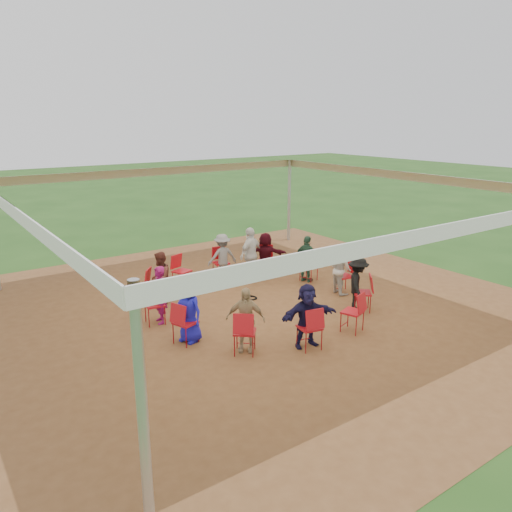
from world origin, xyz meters
TOP-DOWN VIEW (x-y plane):
  - ground at (0.00, 0.00)m, footprint 80.00×80.00m
  - dirt_patch at (0.00, 0.00)m, footprint 13.00×13.00m
  - tent at (0.00, 0.00)m, footprint 10.33×10.33m
  - chair_0 at (2.39, 0.83)m, footprint 0.55×0.54m
  - chair_1 at (1.65, 1.91)m, footprint 0.61×0.61m
  - chair_2 at (0.48, 2.48)m, footprint 0.50×0.51m
  - chair_3 at (-0.83, 2.39)m, footprint 0.54×0.55m
  - chair_4 at (-1.91, 1.65)m, footprint 0.61×0.61m
  - chair_5 at (-2.48, 0.48)m, footprint 0.51×0.50m
  - chair_6 at (-2.39, -0.83)m, footprint 0.55×0.54m
  - chair_7 at (-1.65, -1.91)m, footprint 0.61×0.61m
  - chair_8 at (-0.48, -2.48)m, footprint 0.50×0.51m
  - chair_9 at (0.83, -2.39)m, footprint 0.54×0.55m
  - chair_10 at (1.91, -1.65)m, footprint 0.61×0.61m
  - chair_11 at (2.48, -0.48)m, footprint 0.51×0.50m
  - person_seated_0 at (2.28, 0.79)m, footprint 0.63×0.86m
  - person_seated_1 at (1.58, 1.82)m, footprint 1.23×1.15m
  - person_seated_2 at (0.45, 2.37)m, footprint 0.92×0.58m
  - person_seated_3 at (-1.82, 1.58)m, footprint 0.70×0.73m
  - person_seated_4 at (-2.37, 0.45)m, footprint 0.40×0.53m
  - person_seated_5 at (-2.28, -0.79)m, footprint 0.55×0.73m
  - person_seated_6 at (-1.58, -1.82)m, footprint 0.85×0.81m
  - person_seated_7 at (-0.45, -2.37)m, footprint 1.29×0.68m
  - person_seated_8 at (1.82, -1.58)m, footprint 0.88×0.92m
  - person_seated_9 at (2.37, -0.45)m, footprint 0.48×0.70m
  - standing_person at (1.02, 1.75)m, footprint 1.01×0.73m
  - cable_coil at (0.18, 0.55)m, footprint 0.39×0.39m
  - laptop at (2.12, 0.74)m, footprint 0.33×0.37m

SIDE VIEW (x-z plane):
  - ground at x=0.00m, z-range 0.00..0.00m
  - dirt_patch at x=0.00m, z-range 0.01..0.01m
  - cable_coil at x=0.18m, z-range 0.01..0.04m
  - chair_0 at x=2.39m, z-range 0.00..0.90m
  - chair_1 at x=1.65m, z-range 0.00..0.90m
  - chair_2 at x=0.48m, z-range 0.00..0.90m
  - chair_3 at x=-0.83m, z-range 0.00..0.90m
  - chair_4 at x=-1.91m, z-range 0.00..0.90m
  - chair_5 at x=-2.48m, z-range 0.00..0.90m
  - chair_6 at x=-2.39m, z-range 0.00..0.90m
  - chair_7 at x=-1.65m, z-range 0.00..0.90m
  - chair_8 at x=-0.48m, z-range 0.00..0.90m
  - chair_9 at x=0.83m, z-range 0.00..0.90m
  - chair_10 at x=1.91m, z-range 0.00..0.90m
  - chair_11 at x=2.48m, z-range 0.00..0.90m
  - laptop at x=2.12m, z-range 0.52..0.73m
  - person_seated_0 at x=2.28m, z-range 0.01..1.33m
  - person_seated_1 at x=1.58m, z-range 0.01..1.33m
  - person_seated_2 at x=0.45m, z-range 0.01..1.33m
  - person_seated_3 at x=-1.82m, z-range 0.01..1.33m
  - person_seated_4 at x=-2.37m, z-range 0.01..1.33m
  - person_seated_5 at x=-2.28m, z-range 0.01..1.33m
  - person_seated_6 at x=-1.58m, z-range 0.01..1.33m
  - person_seated_7 at x=-0.45m, z-range 0.01..1.33m
  - person_seated_8 at x=1.82m, z-range 0.01..1.33m
  - person_seated_9 at x=2.37m, z-range 0.01..1.33m
  - standing_person at x=1.02m, z-range 0.01..1.56m
  - tent at x=0.00m, z-range 0.87..3.87m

